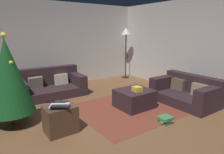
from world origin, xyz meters
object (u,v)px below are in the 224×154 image
(gift_box, at_px, (137,89))
(laptop, at_px, (59,104))
(couch_right, at_px, (187,92))
(corner_lamp, at_px, (126,35))
(christmas_tree, at_px, (8,76))
(ottoman, at_px, (134,99))
(couch_left, at_px, (50,85))
(side_table, at_px, (60,119))
(tv_remote, at_px, (134,88))
(book_stack, at_px, (165,120))

(gift_box, relative_size, laptop, 0.38)
(couch_right, distance_m, gift_box, 1.34)
(gift_box, distance_m, corner_lamp, 3.21)
(gift_box, bearing_deg, laptop, -177.75)
(laptop, bearing_deg, christmas_tree, 126.03)
(ottoman, bearing_deg, christmas_tree, 165.08)
(couch_left, xyz_separation_m, couch_right, (2.57, -2.51, -0.01))
(side_table, height_order, corner_lamp, corner_lamp)
(couch_right, bearing_deg, gift_box, 72.42)
(tv_remote, xyz_separation_m, corner_lamp, (1.59, 2.31, 1.14))
(couch_right, bearing_deg, couch_left, 46.10)
(book_stack, bearing_deg, laptop, 156.12)
(tv_remote, xyz_separation_m, christmas_tree, (-2.53, 0.56, 0.52))
(ottoman, relative_size, book_stack, 2.70)
(couch_left, xyz_separation_m, christmas_tree, (-1.14, -1.34, 0.67))
(ottoman, relative_size, side_table, 1.51)
(gift_box, xyz_separation_m, corner_lamp, (1.68, 2.51, 1.10))
(tv_remote, bearing_deg, side_table, -142.67)
(couch_right, xyz_separation_m, book_stack, (-1.31, -0.46, -0.20))
(ottoman, bearing_deg, couch_right, -22.24)
(christmas_tree, height_order, laptop, christmas_tree)
(side_table, bearing_deg, book_stack, -25.45)
(corner_lamp, bearing_deg, side_table, -144.05)
(couch_left, distance_m, tv_remote, 2.36)
(christmas_tree, distance_m, laptop, 1.10)
(side_table, bearing_deg, christmas_tree, 128.94)
(ottoman, xyz_separation_m, book_stack, (-0.06, -0.97, -0.13))
(couch_left, bearing_deg, book_stack, 115.22)
(ottoman, distance_m, tv_remote, 0.25)
(gift_box, height_order, side_table, gift_box)
(ottoman, height_order, christmas_tree, christmas_tree)
(gift_box, height_order, tv_remote, gift_box)
(ottoman, xyz_separation_m, laptop, (-1.86, -0.17, 0.33))
(ottoman, bearing_deg, gift_box, -99.05)
(couch_left, bearing_deg, couch_right, 137.88)
(couch_left, distance_m, couch_right, 3.59)
(couch_left, height_order, corner_lamp, corner_lamp)
(gift_box, bearing_deg, corner_lamp, 56.14)
(couch_right, bearing_deg, tv_remote, 63.04)
(ottoman, relative_size, gift_box, 4.17)
(tv_remote, relative_size, corner_lamp, 0.09)
(ottoman, relative_size, christmas_tree, 0.46)
(ottoman, bearing_deg, couch_left, 123.45)
(christmas_tree, bearing_deg, gift_box, -17.15)
(tv_remote, distance_m, side_table, 1.92)
(ottoman, xyz_separation_m, corner_lamp, (1.67, 2.41, 1.36))
(side_table, distance_m, book_stack, 1.96)
(couch_left, height_order, laptop, couch_left)
(gift_box, height_order, christmas_tree, christmas_tree)
(book_stack, bearing_deg, tv_remote, 82.69)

